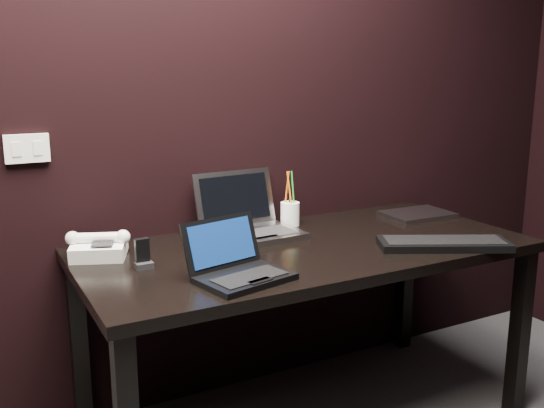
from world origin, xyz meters
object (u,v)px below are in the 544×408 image
desk (307,264)px  pen_cup (290,213)px  netbook (238,267)px  ext_keyboard (444,243)px  closed_laptop (417,214)px  desk_phone (99,247)px  mobile_phone (143,257)px  silver_laptop (249,225)px

desk → pen_cup: pen_cup is taller
netbook → ext_keyboard: size_ratio=0.66×
closed_laptop → desk_phone: bearing=177.6°
desk → netbook: netbook is taller
netbook → mobile_phone: netbook is taller
desk → silver_laptop: 0.29m
mobile_phone → pen_cup: size_ratio=0.42×
netbook → desk_phone: (-0.34, 0.43, 0.00)m
desk_phone → mobile_phone: desk_phone is taller
desk_phone → pen_cup: bearing=5.5°
desk → ext_keyboard: bearing=-31.7°
silver_laptop → mobile_phone: size_ratio=3.78×
ext_keyboard → mobile_phone: (-1.06, 0.30, 0.02)m
netbook → closed_laptop: size_ratio=1.09×
desk_phone → netbook: bearing=-51.4°
mobile_phone → pen_cup: (0.72, 0.26, 0.02)m
netbook → pen_cup: pen_cup is taller
desk_phone → pen_cup: size_ratio=0.99×
silver_laptop → closed_laptop: (0.81, -0.07, -0.04)m
desk_phone → ext_keyboard: bearing=-22.3°
desk_phone → pen_cup: 0.83m
closed_laptop → desk_phone: 1.41m
desk → netbook: (-0.39, -0.22, 0.11)m
netbook → desk: bearing=29.3°
netbook → mobile_phone: (-0.24, 0.25, 0.00)m
desk → pen_cup: size_ratio=7.24×
desk → netbook: size_ratio=5.14×
silver_laptop → pen_cup: silver_laptop is taller
desk → pen_cup: 0.33m
pen_cup → ext_keyboard: bearing=-58.4°
desk → closed_laptop: 0.70m
pen_cup → silver_laptop: bearing=-162.8°
closed_laptop → desk_phone: desk_phone is taller
closed_laptop → pen_cup: (-0.59, 0.14, 0.04)m
netbook → silver_laptop: size_ratio=0.88×
desk → ext_keyboard: (0.43, -0.27, 0.09)m
ext_keyboard → desk_phone: 1.26m
mobile_phone → pen_cup: pen_cup is taller
closed_laptop → desk: bearing=-167.4°
desk → pen_cup: bearing=72.5°
closed_laptop → mobile_phone: bearing=-174.7°
desk → mobile_phone: (-0.63, 0.03, 0.12)m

